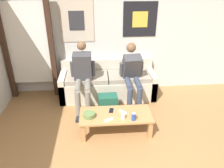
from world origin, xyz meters
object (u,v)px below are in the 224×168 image
at_px(couch, 108,84).
at_px(drink_can_blue, 134,117).
at_px(person_seated_adult, 83,75).
at_px(ceramic_bowl, 89,115).
at_px(cell_phone, 111,110).
at_px(game_controller_near_left, 123,112).
at_px(person_seated_teen, 132,73).
at_px(pillar_candle, 123,116).
at_px(game_controller_near_right, 109,120).
at_px(coffee_table, 116,117).
at_px(backpack, 108,105).

distance_m(couch, drink_can_blue, 1.45).
relative_size(person_seated_adult, ceramic_bowl, 6.72).
bearing_deg(cell_phone, game_controller_near_left, -19.53).
distance_m(person_seated_teen, game_controller_near_left, 0.94).
distance_m(couch, game_controller_near_left, 1.21).
bearing_deg(pillar_candle, game_controller_near_right, -170.26).
xyz_separation_m(pillar_candle, drink_can_blue, (0.16, -0.05, 0.02)).
xyz_separation_m(pillar_candle, game_controller_near_left, (0.02, 0.16, -0.03)).
bearing_deg(ceramic_bowl, cell_phone, 22.80).
bearing_deg(ceramic_bowl, coffee_table, 6.26).
xyz_separation_m(coffee_table, cell_phone, (-0.07, 0.11, 0.06)).
bearing_deg(coffee_table, couch, 92.57).
height_order(coffee_table, cell_phone, cell_phone).
xyz_separation_m(person_seated_teen, backpack, (-0.49, -0.34, -0.48)).
distance_m(drink_can_blue, cell_phone, 0.44).
height_order(pillar_candle, game_controller_near_right, pillar_candle).
xyz_separation_m(coffee_table, game_controller_near_right, (-0.12, -0.16, 0.07)).
distance_m(backpack, cell_phone, 0.47).
bearing_deg(person_seated_teen, coffee_table, -114.35).
bearing_deg(game_controller_near_right, ceramic_bowl, 158.83).
height_order(coffee_table, drink_can_blue, drink_can_blue).
distance_m(game_controller_near_left, game_controller_near_right, 0.32).
xyz_separation_m(game_controller_near_right, cell_phone, (0.06, 0.27, -0.01)).
height_order(person_seated_adult, game_controller_near_left, person_seated_adult).
bearing_deg(pillar_candle, ceramic_bowl, 171.48).
distance_m(person_seated_teen, cell_phone, 0.96).
height_order(couch, person_seated_adult, person_seated_adult).
relative_size(pillar_candle, cell_phone, 0.70).
distance_m(coffee_table, drink_can_blue, 0.34).
bearing_deg(backpack, drink_can_blue, -64.17).
relative_size(person_seated_adult, pillar_candle, 12.37).
bearing_deg(person_seated_adult, game_controller_near_left, -50.17).
height_order(coffee_table, person_seated_adult, person_seated_adult).
bearing_deg(ceramic_bowl, game_controller_near_left, 8.75).
relative_size(couch, ceramic_bowl, 10.39).
bearing_deg(person_seated_adult, couch, 38.20).
xyz_separation_m(coffee_table, person_seated_teen, (0.40, 0.88, 0.37)).
distance_m(coffee_table, person_seated_teen, 1.04).
distance_m(drink_can_blue, game_controller_near_left, 0.26).
bearing_deg(cell_phone, backpack, 93.65).
distance_m(ceramic_bowl, cell_phone, 0.39).
bearing_deg(cell_phone, game_controller_near_right, -101.96).
bearing_deg(drink_can_blue, game_controller_near_left, 121.81).
height_order(backpack, pillar_candle, pillar_candle).
height_order(backpack, game_controller_near_left, backpack).
distance_m(backpack, pillar_candle, 0.73).
relative_size(couch, cell_phone, 13.45).
xyz_separation_m(couch, cell_phone, (-0.01, -1.12, 0.06)).
relative_size(couch, pillar_candle, 19.13).
bearing_deg(ceramic_bowl, person_seated_adult, 97.70).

